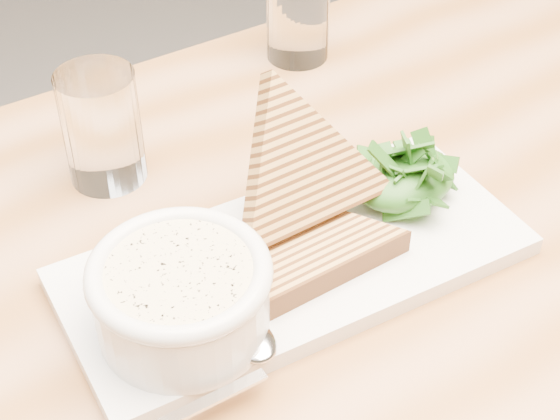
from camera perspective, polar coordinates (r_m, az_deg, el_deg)
table_top at (r=0.71m, az=3.55°, el=-6.59°), size 1.27×0.89×0.04m
table_leg_br at (r=1.44m, az=10.92°, el=1.54°), size 0.06×0.06×0.71m
platter at (r=0.70m, az=0.98°, el=-3.42°), size 0.40×0.22×0.02m
soup_bowl at (r=0.63m, az=-6.52°, el=-6.18°), size 0.13×0.13×0.05m
soup at (r=0.61m, az=-6.74°, el=-4.24°), size 0.11×0.11×0.01m
bowl_rim at (r=0.61m, az=-6.75°, el=-4.11°), size 0.13×0.13×0.01m
sandwich_flat at (r=0.69m, az=1.76°, el=-2.43°), size 0.18×0.18×0.02m
sandwich_lean at (r=0.69m, az=1.48°, el=2.58°), size 0.18×0.19×0.19m
salad_base at (r=0.75m, az=8.26°, el=2.11°), size 0.10×0.08×0.04m
arugula_pile at (r=0.75m, az=8.32°, el=2.61°), size 0.11×0.10×0.05m
spoon_bowl at (r=0.63m, az=-1.91°, el=-8.67°), size 0.04×0.05×0.01m
spoon_handle at (r=0.60m, az=-5.88°, el=-13.06°), size 0.12×0.02×0.00m
glass_near at (r=0.79m, az=-11.76°, el=5.40°), size 0.07×0.07×0.11m
glass_far at (r=0.96m, az=1.20°, el=12.93°), size 0.07×0.07×0.10m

